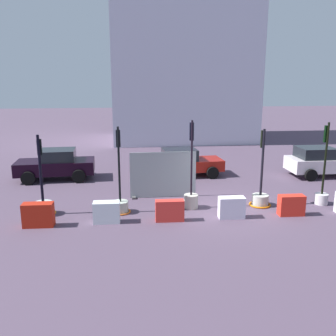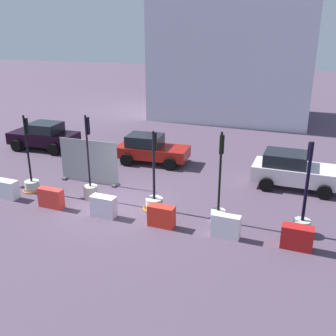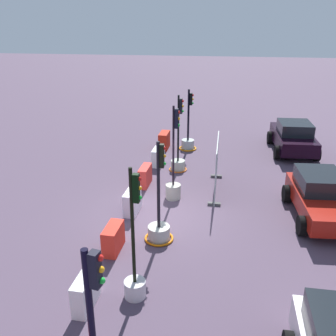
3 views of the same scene
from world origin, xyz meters
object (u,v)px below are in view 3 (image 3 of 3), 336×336
at_px(traffic_light_1, 178,159).
at_px(construction_barrier_2, 145,176).
at_px(traffic_light_0, 188,141).
at_px(traffic_light_4, 135,273).
at_px(traffic_light_2, 173,183).
at_px(traffic_light_3, 159,227).
at_px(construction_barrier_1, 158,157).
at_px(construction_barrier_5, 85,292).
at_px(construction_barrier_0, 164,141).
at_px(car_black_sedan, 293,137).
at_px(construction_barrier_4, 113,238).
at_px(car_red_compact, 321,197).
at_px(construction_barrier_3, 132,202).

distance_m(traffic_light_1, construction_barrier_2, 2.25).
xyz_separation_m(traffic_light_0, traffic_light_4, (11.89, -0.16, 0.25)).
distance_m(traffic_light_2, traffic_light_3, 3.06).
distance_m(traffic_light_2, traffic_light_4, 5.80).
bearing_deg(traffic_light_1, traffic_light_0, 177.11).
height_order(construction_barrier_1, construction_barrier_5, construction_barrier_5).
bearing_deg(construction_barrier_1, traffic_light_0, 155.06).
bearing_deg(construction_barrier_1, traffic_light_1, 64.04).
height_order(construction_barrier_0, car_black_sedan, car_black_sedan).
distance_m(construction_barrier_2, construction_barrier_4, 4.95).
relative_size(construction_barrier_1, construction_barrier_4, 0.99).
height_order(traffic_light_1, construction_barrier_2, traffic_light_1).
bearing_deg(construction_barrier_0, construction_barrier_5, 0.01).
height_order(traffic_light_0, construction_barrier_4, traffic_light_0).
bearing_deg(car_red_compact, construction_barrier_4, -64.56).
xyz_separation_m(traffic_light_3, construction_barrier_4, (0.81, -1.29, -0.06)).
distance_m(traffic_light_4, construction_barrier_2, 6.99).
xyz_separation_m(traffic_light_2, construction_barrier_5, (6.33, -1.33, -0.24)).
bearing_deg(construction_barrier_5, traffic_light_2, 168.16).
distance_m(construction_barrier_3, car_black_sedan, 10.46).
bearing_deg(traffic_light_1, traffic_light_4, -0.05).
distance_m(traffic_light_4, construction_barrier_1, 9.36).
distance_m(construction_barrier_1, construction_barrier_4, 7.36).
distance_m(car_red_compact, car_black_sedan, 7.15).
bearing_deg(construction_barrier_2, traffic_light_1, 148.10).
bearing_deg(traffic_light_1, traffic_light_3, 1.29).
bearing_deg(construction_barrier_0, traffic_light_2, 12.48).
bearing_deg(construction_barrier_3, construction_barrier_0, 179.91).
bearing_deg(construction_barrier_1, traffic_light_4, 6.38).
relative_size(traffic_light_1, traffic_light_3, 1.06).
height_order(traffic_light_3, construction_barrier_1, traffic_light_3).
distance_m(traffic_light_0, traffic_light_3, 9.14).
bearing_deg(traffic_light_0, car_black_sedan, 94.12).
height_order(traffic_light_3, construction_barrier_0, traffic_light_3).
bearing_deg(traffic_light_4, construction_barrier_1, -173.62).
distance_m(traffic_light_3, car_black_sedan, 11.06).
distance_m(traffic_light_0, construction_barrier_4, 10.04).
relative_size(construction_barrier_0, construction_barrier_2, 1.02).
relative_size(traffic_light_0, traffic_light_2, 0.87).
distance_m(traffic_light_1, car_black_sedan, 6.71).
distance_m(construction_barrier_3, construction_barrier_5, 4.95).
bearing_deg(traffic_light_1, construction_barrier_5, -6.98).
height_order(construction_barrier_3, car_red_compact, car_red_compact).
height_order(traffic_light_1, construction_barrier_5, traffic_light_1).
bearing_deg(construction_barrier_3, traffic_light_3, 37.75).
distance_m(traffic_light_1, construction_barrier_3, 4.53).
relative_size(traffic_light_2, traffic_light_3, 1.12).
bearing_deg(construction_barrier_1, traffic_light_3, 10.24).
bearing_deg(construction_barrier_4, construction_barrier_2, -179.64).
relative_size(traffic_light_2, construction_barrier_0, 3.31).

